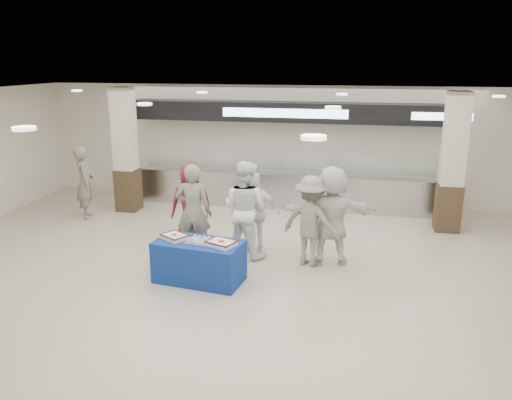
% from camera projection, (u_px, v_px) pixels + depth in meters
% --- Properties ---
extents(ground, '(14.00, 14.00, 0.00)m').
position_uv_depth(ground, '(237.00, 293.00, 8.56)').
color(ground, beige).
rests_on(ground, ground).
extents(serving_line, '(8.70, 0.85, 2.80)m').
position_uv_depth(serving_line, '(286.00, 164.00, 13.32)').
color(serving_line, '#B0B3B7').
rests_on(serving_line, ground).
extents(column_left, '(0.55, 0.55, 3.20)m').
position_uv_depth(column_left, '(126.00, 153.00, 12.89)').
color(column_left, '#362618').
rests_on(column_left, ground).
extents(column_right, '(0.55, 0.55, 3.20)m').
position_uv_depth(column_right, '(452.00, 166.00, 11.31)').
color(column_right, '#362618').
rests_on(column_right, ground).
extents(display_table, '(1.64, 0.98, 0.75)m').
position_uv_depth(display_table, '(199.00, 261.00, 8.93)').
color(display_table, navy).
rests_on(display_table, ground).
extents(sheet_cake_left, '(0.56, 0.53, 0.09)m').
position_uv_depth(sheet_cake_left, '(175.00, 236.00, 8.97)').
color(sheet_cake_left, white).
rests_on(sheet_cake_left, display_table).
extents(sheet_cake_right, '(0.57, 0.52, 0.10)m').
position_uv_depth(sheet_cake_right, '(221.00, 243.00, 8.63)').
color(sheet_cake_right, white).
rests_on(sheet_cake_right, display_table).
extents(cupcake_tray, '(0.49, 0.39, 0.07)m').
position_uv_depth(cupcake_tray, '(199.00, 240.00, 8.78)').
color(cupcake_tray, '#A9A9AE').
rests_on(cupcake_tray, display_table).
extents(civilian_maroon, '(1.02, 0.85, 1.78)m').
position_uv_depth(civilian_maroon, '(191.00, 204.00, 10.60)').
color(civilian_maroon, maroon).
rests_on(civilian_maroon, ground).
extents(soldier_a, '(0.74, 0.52, 1.92)m').
position_uv_depth(soldier_a, '(193.00, 211.00, 9.90)').
color(soldier_a, slate).
rests_on(soldier_a, ground).
extents(chef_tall, '(1.15, 1.03, 1.96)m').
position_uv_depth(chef_tall, '(245.00, 209.00, 9.96)').
color(chef_tall, white).
rests_on(chef_tall, ground).
extents(chef_short, '(1.05, 0.61, 1.68)m').
position_uv_depth(chef_short, '(255.00, 213.00, 10.19)').
color(chef_short, white).
rests_on(chef_short, ground).
extents(soldier_b, '(1.30, 1.00, 1.77)m').
position_uv_depth(soldier_b, '(311.00, 221.00, 9.52)').
color(soldier_b, slate).
rests_on(soldier_b, ground).
extents(civilian_white, '(1.89, 0.96, 1.95)m').
position_uv_depth(civilian_white, '(331.00, 215.00, 9.57)').
color(civilian_white, white).
rests_on(civilian_white, ground).
extents(soldier_bg, '(0.71, 0.79, 1.82)m').
position_uv_depth(soldier_bg, '(85.00, 182.00, 12.41)').
color(soldier_bg, slate).
rests_on(soldier_bg, ground).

